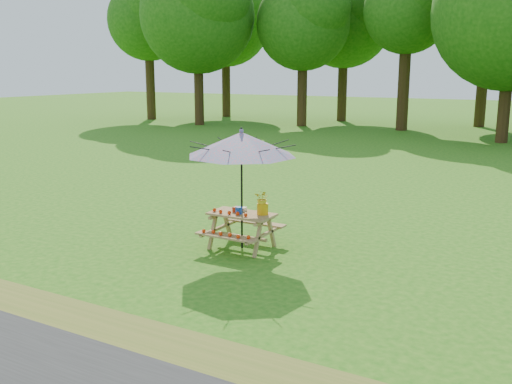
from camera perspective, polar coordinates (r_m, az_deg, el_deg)
The scene contains 6 objects.
ground at distance 8.35m, azimuth 21.66°, elevation -11.71°, with size 120.00×120.00×0.00m, color #226A14.
picnic_table at distance 10.59m, azimuth -1.43°, elevation -3.93°, with size 1.20×1.32×0.67m.
patio_umbrella at distance 10.26m, azimuth -1.46°, elevation 4.81°, with size 2.43×2.43×2.25m.
produce_bins at distance 10.53m, azimuth -1.69°, elevation -1.79°, with size 0.23×0.35×0.13m.
tomatoes_row at distance 10.42m, azimuth -2.64°, elevation -2.05°, with size 0.77×0.13×0.07m, color red, non-canonical shape.
flower_bucket at distance 10.36m, azimuth 0.67°, elevation -0.95°, with size 0.28×0.24×0.45m.
Camera 1 is at (0.86, -7.65, 3.25)m, focal length 40.00 mm.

